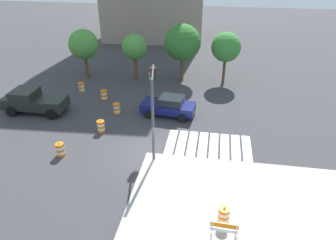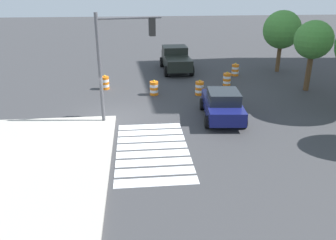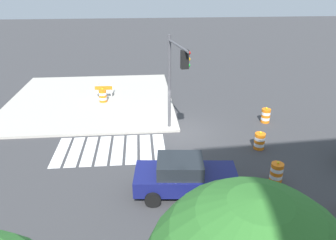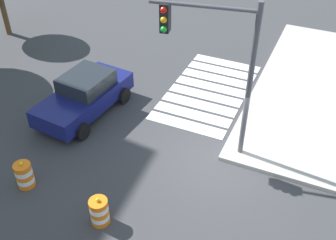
# 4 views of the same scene
# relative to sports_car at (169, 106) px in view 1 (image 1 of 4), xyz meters

# --- Properties ---
(ground_plane) EXTENTS (120.00, 120.00, 0.00)m
(ground_plane) POSITION_rel_sports_car_xyz_m (-0.57, -5.80, -0.81)
(ground_plane) COLOR #38383A
(sidewalk_corner) EXTENTS (12.00, 12.00, 0.15)m
(sidewalk_corner) POSITION_rel_sports_car_xyz_m (5.43, -11.80, -0.74)
(sidewalk_corner) COLOR #ADA89E
(sidewalk_corner) RESTS_ON ground
(crosswalk_stripes) EXTENTS (5.85, 3.20, 0.02)m
(crosswalk_stripes) POSITION_rel_sports_car_xyz_m (3.43, -4.00, -0.80)
(crosswalk_stripes) COLOR silver
(crosswalk_stripes) RESTS_ON ground
(sports_car) EXTENTS (4.46, 2.45, 1.63)m
(sports_car) POSITION_rel_sports_car_xyz_m (0.00, 0.00, 0.00)
(sports_car) COLOR navy
(sports_car) RESTS_ON ground
(pickup_truck) EXTENTS (5.19, 2.43, 1.92)m
(pickup_truck) POSITION_rel_sports_car_xyz_m (-11.19, -1.23, 0.16)
(pickup_truck) COLOR black
(pickup_truck) RESTS_ON ground
(traffic_barrel_near_corner) EXTENTS (0.56, 0.56, 1.02)m
(traffic_barrel_near_corner) POSITION_rel_sports_car_xyz_m (-6.17, -6.78, -0.36)
(traffic_barrel_near_corner) COLOR orange
(traffic_barrel_near_corner) RESTS_ON ground
(traffic_barrel_crosswalk_end) EXTENTS (0.56, 0.56, 1.02)m
(traffic_barrel_crosswalk_end) POSITION_rel_sports_car_xyz_m (-8.90, 3.31, -0.36)
(traffic_barrel_crosswalk_end) COLOR orange
(traffic_barrel_crosswalk_end) RESTS_ON ground
(traffic_barrel_median_near) EXTENTS (0.56, 0.56, 1.02)m
(traffic_barrel_median_near) POSITION_rel_sports_car_xyz_m (-6.20, 1.92, -0.36)
(traffic_barrel_median_near) COLOR orange
(traffic_barrel_median_near) RESTS_ON ground
(traffic_barrel_median_far) EXTENTS (0.56, 0.56, 1.02)m
(traffic_barrel_median_far) POSITION_rel_sports_car_xyz_m (-4.27, -0.45, -0.36)
(traffic_barrel_median_far) COLOR orange
(traffic_barrel_median_far) RESTS_ON ground
(traffic_barrel_far_curb) EXTENTS (0.56, 0.56, 1.02)m
(traffic_barrel_far_curb) POSITION_rel_sports_car_xyz_m (-4.56, -3.45, -0.36)
(traffic_barrel_far_curb) COLOR orange
(traffic_barrel_far_curb) RESTS_ON ground
(traffic_barrel_on_sidewalk) EXTENTS (0.56, 0.56, 1.02)m
(traffic_barrel_on_sidewalk) POSITION_rel_sports_car_xyz_m (4.47, -11.05, -0.21)
(traffic_barrel_on_sidewalk) COLOR orange
(traffic_barrel_on_sidewalk) RESTS_ON sidewalk_corner
(construction_barricade) EXTENTS (1.30, 0.84, 1.00)m
(construction_barricade) POSITION_rel_sports_car_xyz_m (4.47, -12.14, -0.09)
(construction_barricade) COLOR silver
(construction_barricade) RESTS_ON sidewalk_corner
(traffic_light_pole) EXTENTS (0.85, 3.25, 5.50)m
(traffic_light_pole) POSITION_rel_sports_car_xyz_m (-0.18, -5.28, 3.10)
(traffic_light_pole) COLOR #4C4C51
(traffic_light_pole) RESTS_ON sidewalk_corner
(street_tree_streetside_near) EXTENTS (3.02, 3.02, 4.94)m
(street_tree_streetside_near) POSITION_rel_sports_car_xyz_m (-9.90, 7.23, 2.59)
(street_tree_streetside_near) COLOR brown
(street_tree_streetside_near) RESTS_ON ground
(street_tree_streetside_mid) EXTENTS (3.58, 3.58, 5.70)m
(street_tree_streetside_mid) POSITION_rel_sports_car_xyz_m (0.12, 7.79, 3.08)
(street_tree_streetside_mid) COLOR brown
(street_tree_streetside_mid) RESTS_ON ground
(street_tree_streetside_far) EXTENTS (2.86, 2.86, 5.05)m
(street_tree_streetside_far) POSITION_rel_sports_car_xyz_m (4.35, 7.85, 2.79)
(street_tree_streetside_far) COLOR brown
(street_tree_streetside_far) RESTS_ON ground
(street_tree_corner_lot) EXTENTS (2.51, 2.51, 4.71)m
(street_tree_corner_lot) POSITION_rel_sports_car_xyz_m (-4.56, 7.11, 2.60)
(street_tree_corner_lot) COLOR brown
(street_tree_corner_lot) RESTS_ON ground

